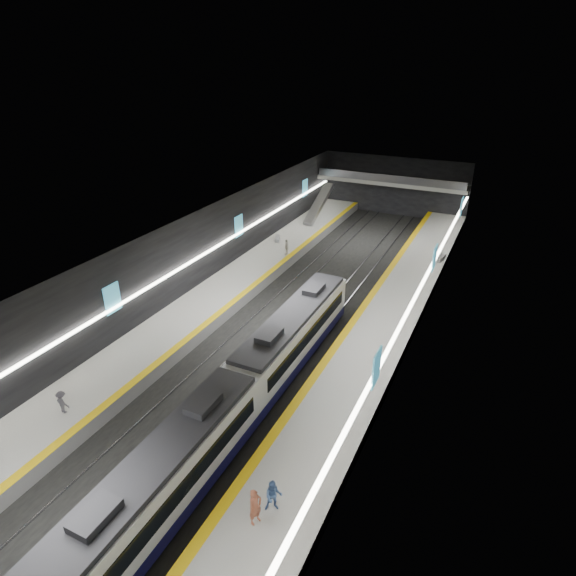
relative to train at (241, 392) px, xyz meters
The scene contains 24 objects.
ground 11.28m from the train, 103.06° to the left, with size 70.00×70.00×0.00m, color black.
ceiling 12.49m from the train, 103.06° to the left, with size 20.00×70.00×0.04m, color beige.
wall_left 16.60m from the train, 139.23° to the left, with size 0.04×70.00×8.00m, color black.
wall_right 13.25m from the train, 55.17° to the left, with size 0.04×70.00×8.00m, color black.
wall_back 45.88m from the train, 93.13° to the left, with size 20.00×0.04×8.00m, color black.
platform_left 14.80m from the train, 132.85° to the left, with size 5.00×70.00×1.00m, color slate.
tile_surface_left 14.75m from the train, 132.85° to the left, with size 5.00×70.00×0.02m, color #999894.
tactile_strip_left 13.36m from the train, 125.89° to the left, with size 0.60×70.00×0.02m, color yellow.
platform_right 12.00m from the train, 65.11° to the left, with size 5.00×70.00×1.00m, color slate.
tile_surface_right 11.94m from the train, 65.11° to the left, with size 5.00×70.00×0.02m, color #999894.
tactile_strip_right 11.20m from the train, 75.44° to the left, with size 0.60×70.00×0.02m, color yellow.
rails 11.27m from the train, 103.06° to the left, with size 6.52×70.00×0.12m.
train is the anchor object (origin of this frame).
ad_posters 12.26m from the train, 101.98° to the left, with size 19.94×53.50×2.20m.
cove_light_left 16.43m from the train, 138.77° to the left, with size 0.25×68.60×0.12m, color white.
cove_light_right 13.12m from the train, 55.89° to the left, with size 0.25×68.60×0.12m, color white.
mezzanine_bridge 43.87m from the train, 93.27° to the left, with size 20.00×3.00×1.50m.
escalator 38.12m from the train, 105.21° to the left, with size 1.20×8.00×0.60m, color #99999E.
bench_left_far 29.28m from the train, 112.41° to the left, with size 0.49×1.78×0.43m, color #99999E.
bench_right_far 30.01m from the train, 76.50° to the left, with size 0.51×1.83×0.45m, color #99999E.
passenger_right_a 8.11m from the train, 54.97° to the right, with size 0.72×0.47×1.97m, color #B56043.
passenger_right_b 7.61m from the train, 48.05° to the right, with size 0.85×0.66×1.75m, color #4E70AA.
passenger_left_a 25.00m from the train, 109.36° to the left, with size 1.02×0.42×1.74m, color silver.
passenger_left_b 10.78m from the train, 152.34° to the right, with size 0.98×0.56×1.52m, color #44424A.
Camera 1 is at (15.09, -30.55, 20.74)m, focal length 30.00 mm.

